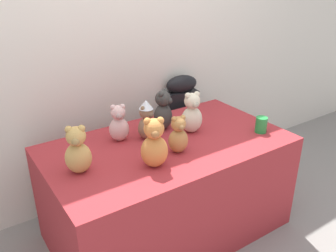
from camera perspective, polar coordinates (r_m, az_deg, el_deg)
name	(u,v)px	position (r m, az deg, el deg)	size (l,w,h in m)	color
ground_plane	(188,249)	(2.58, 3.27, -19.02)	(10.00, 10.00, 0.00)	gray
wall_back	(115,35)	(2.73, -8.50, 14.23)	(7.00, 0.08, 2.60)	silver
display_table	(168,188)	(2.51, 0.00, -9.89)	(1.60, 0.90, 0.71)	maroon
instrument_case	(181,126)	(3.14, 2.08, -0.02)	(0.29, 0.16, 0.94)	black
teddy_bear_mocha	(146,120)	(2.34, -3.48, 0.96)	(0.15, 0.14, 0.27)	#7F6047
teddy_bear_cream	(192,114)	(2.43, 3.85, 1.98)	(0.17, 0.15, 0.29)	beige
teddy_bear_caramel	(178,135)	(2.17, 1.67, -1.52)	(0.14, 0.13, 0.24)	#B27A42
teddy_bear_blush	(119,124)	(2.33, -7.89, 0.33)	(0.16, 0.15, 0.25)	beige
teddy_bear_honey	(78,151)	(2.01, -14.28, -3.92)	(0.18, 0.17, 0.29)	tan
teddy_bear_charcoal	(163,111)	(2.48, -0.79, 2.44)	(0.19, 0.19, 0.29)	#383533
teddy_bear_ginger	(154,144)	(2.01, -2.22, -2.93)	(0.20, 0.19, 0.31)	#D17F3D
party_cup_green	(261,125)	(2.54, 14.71, 0.19)	(0.08, 0.08, 0.11)	#238C3D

